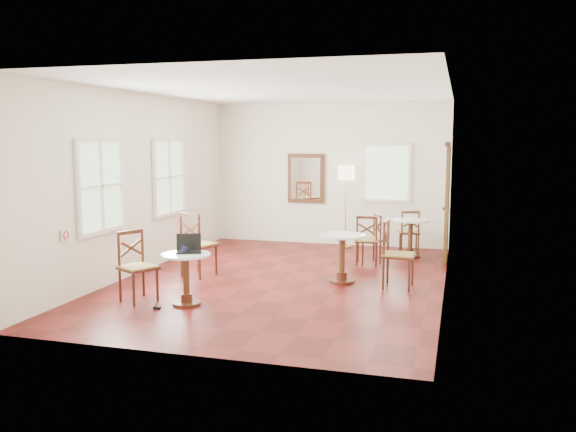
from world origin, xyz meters
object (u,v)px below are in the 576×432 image
object	(u,v)px
chair_near_a	(197,244)
navy_mug	(185,250)
power_adapter	(157,308)
cafe_table_mid	(342,253)
cafe_table_back	(410,234)
chair_back_b	(370,239)
cafe_table_near	(186,273)
floor_lamp	(346,178)
chair_mid_b	(397,254)
laptop	(189,248)
mouse	(181,250)
chair_near_b	(137,266)
chair_back_a	(409,232)
chair_mid_a	(367,240)
water_glass	(183,249)

from	to	relation	value
chair_near_a	navy_mug	xyz separation A→B (m)	(0.55, -1.60, 0.23)
power_adapter	cafe_table_mid	bearing A→B (deg)	46.04
cafe_table_back	chair_back_b	distance (m)	1.00
cafe_table_near	cafe_table_mid	bearing A→B (deg)	46.07
cafe_table_mid	floor_lamp	bearing A→B (deg)	99.50
chair_mid_b	laptop	distance (m)	3.14
cafe_table_near	mouse	distance (m)	0.35
chair_near_b	floor_lamp	size ratio (longest dim) A/B	0.58
chair_back_a	navy_mug	world-z (taller)	chair_back_a
chair_mid_b	mouse	size ratio (longest dim) A/B	11.16
cafe_table_mid	chair_near_b	distance (m)	3.14
mouse	chair_mid_b	bearing A→B (deg)	35.68
chair_mid_b	cafe_table_mid	bearing A→B (deg)	88.25
floor_lamp	navy_mug	size ratio (longest dim) A/B	14.97
chair_near_a	chair_mid_a	distance (m)	3.03
cafe_table_mid	laptop	xyz separation A→B (m)	(-1.80, -1.73, 0.30)
cafe_table_back	floor_lamp	world-z (taller)	floor_lamp
chair_mid_b	chair_back_b	distance (m)	1.82
chair_mid_a	laptop	size ratio (longest dim) A/B	2.14
chair_near_a	chair_back_b	bearing A→B (deg)	-125.74
cafe_table_near	chair_near_b	distance (m)	0.75
cafe_table_mid	chair_near_b	size ratio (longest dim) A/B	0.78
cafe_table_mid	mouse	size ratio (longest dim) A/B	8.34
chair_mid_a	navy_mug	xyz separation A→B (m)	(-2.00, -3.25, 0.31)
chair_back_b	water_glass	world-z (taller)	chair_back_b
cafe_table_near	mouse	bearing A→B (deg)	134.12
laptop	chair_back_a	bearing A→B (deg)	35.89
chair_back_b	power_adapter	size ratio (longest dim) A/B	10.11
chair_back_a	floor_lamp	world-z (taller)	floor_lamp
chair_mid_b	power_adapter	distance (m)	3.63
laptop	power_adapter	xyz separation A→B (m)	(-0.28, -0.43, -0.75)
chair_near_a	water_glass	size ratio (longest dim) A/B	10.91
floor_lamp	mouse	xyz separation A→B (m)	(-1.43, -4.74, -0.71)
chair_near_a	mouse	bearing A→B (deg)	124.69
chair_back_a	power_adapter	world-z (taller)	chair_back_a
chair_near_a	floor_lamp	world-z (taller)	floor_lamp
chair_mid_a	water_glass	size ratio (longest dim) A/B	9.26
cafe_table_mid	navy_mug	distance (m)	2.59
chair_near_b	laptop	bearing A→B (deg)	-50.59
chair_back_b	chair_near_a	bearing A→B (deg)	-82.62
laptop	cafe_table_near	bearing A→B (deg)	-107.81
chair_mid_a	navy_mug	size ratio (longest dim) A/B	7.92
chair_near_b	cafe_table_mid	bearing A→B (deg)	-23.95
laptop	power_adapter	bearing A→B (deg)	-146.52
cafe_table_near	chair_back_b	distance (m)	4.02
cafe_table_near	power_adapter	distance (m)	0.59
cafe_table_near	chair_mid_a	size ratio (longest dim) A/B	0.79
cafe_table_near	power_adapter	xyz separation A→B (m)	(-0.29, -0.30, -0.42)
cafe_table_mid	power_adapter	size ratio (longest dim) A/B	8.70
mouse	power_adapter	bearing A→B (deg)	-102.83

